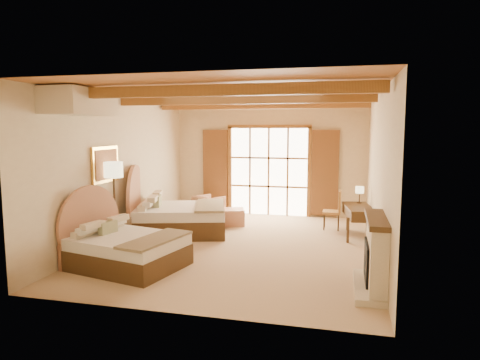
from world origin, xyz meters
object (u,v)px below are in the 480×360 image
(nightstand, at_px, (114,234))
(armchair, at_px, (209,207))
(desk, at_px, (358,220))
(bed_near, at_px, (120,246))
(bed_far, at_px, (173,215))

(nightstand, bearing_deg, armchair, 72.12)
(nightstand, distance_m, desk, 5.45)
(desk, bearing_deg, bed_near, -151.47)
(bed_near, distance_m, bed_far, 2.59)
(bed_near, distance_m, armchair, 4.47)
(bed_far, distance_m, nightstand, 1.76)
(bed_far, distance_m, armchair, 1.90)
(desk, bearing_deg, nightstand, -163.74)
(bed_far, xyz_separation_m, nightstand, (-0.62, -1.65, -0.11))
(bed_near, relative_size, bed_far, 0.84)
(nightstand, height_order, desk, desk)
(bed_near, bearing_deg, desk, 50.27)
(nightstand, xyz_separation_m, armchair, (0.92, 3.51, -0.00))
(nightstand, relative_size, armchair, 0.92)
(bed_near, bearing_deg, armchair, 99.64)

